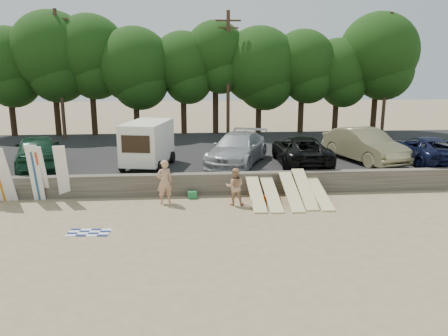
# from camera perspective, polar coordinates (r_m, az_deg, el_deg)

# --- Properties ---
(ground) EXTENTS (120.00, 120.00, 0.00)m
(ground) POSITION_cam_1_polar(r_m,az_deg,el_deg) (17.51, -1.24, -6.19)
(ground) COLOR tan
(ground) RESTS_ON ground
(seawall) EXTENTS (44.00, 0.50, 1.00)m
(seawall) POSITION_cam_1_polar(r_m,az_deg,el_deg) (20.23, -1.76, -2.06)
(seawall) COLOR #6B6356
(seawall) RESTS_ON ground
(parking_lot) EXTENTS (44.00, 14.50, 0.70)m
(parking_lot) POSITION_cam_1_polar(r_m,az_deg,el_deg) (27.56, -2.58, 1.70)
(parking_lot) COLOR #282828
(parking_lot) RESTS_ON ground
(treeline) EXTENTS (33.65, 6.29, 9.22)m
(treeline) POSITION_cam_1_polar(r_m,az_deg,el_deg) (33.98, -3.77, 13.98)
(treeline) COLOR #382616
(treeline) RESTS_ON parking_lot
(utility_poles) EXTENTS (25.80, 0.26, 9.00)m
(utility_poles) POSITION_cam_1_polar(r_m,az_deg,el_deg) (32.64, 0.54, 12.46)
(utility_poles) COLOR #473321
(utility_poles) RESTS_ON parking_lot
(box_trailer) EXTENTS (2.72, 4.00, 2.35)m
(box_trailer) POSITION_cam_1_polar(r_m,az_deg,el_deg) (22.77, -9.95, 3.37)
(box_trailer) COLOR white
(box_trailer) RESTS_ON parking_lot
(car_1) EXTENTS (3.52, 5.58, 1.77)m
(car_1) POSITION_cam_1_polar(r_m,az_deg,el_deg) (24.10, -23.14, 2.00)
(car_1) COLOR #143824
(car_1) RESTS_ON parking_lot
(car_2) EXTENTS (4.31, 6.09, 1.64)m
(car_2) POSITION_cam_1_polar(r_m,az_deg,el_deg) (23.31, 1.79, 2.54)
(car_2) COLOR #AAABAF
(car_2) RESTS_ON parking_lot
(car_3) EXTENTS (2.71, 5.51, 1.51)m
(car_3) POSITION_cam_1_polar(r_m,az_deg,el_deg) (23.60, 9.99, 2.31)
(car_3) COLOR black
(car_3) RESTS_ON parking_lot
(car_4) EXTENTS (3.31, 5.78, 1.80)m
(car_4) POSITION_cam_1_polar(r_m,az_deg,el_deg) (25.08, 17.84, 2.85)
(car_4) COLOR #8B8259
(car_4) RESTS_ON parking_lot
(car_5) EXTENTS (2.55, 5.23, 1.43)m
(car_5) POSITION_cam_1_polar(r_m,az_deg,el_deg) (25.97, 24.76, 2.20)
(car_5) COLOR black
(car_5) RESTS_ON parking_lot
(surfboard_upright_5) EXTENTS (0.61, 0.89, 2.50)m
(surfboard_upright_5) POSITION_cam_1_polar(r_m,az_deg,el_deg) (20.93, -26.69, -0.83)
(surfboard_upright_5) COLOR white
(surfboard_upright_5) RESTS_ON ground
(surfboard_upright_6) EXTENTS (0.53, 0.58, 2.56)m
(surfboard_upright_6) POSITION_cam_1_polar(r_m,az_deg,el_deg) (20.60, -23.43, -0.63)
(surfboard_upright_6) COLOR white
(surfboard_upright_6) RESTS_ON ground
(surfboard_upright_7) EXTENTS (0.52, 0.84, 2.50)m
(surfboard_upright_7) POSITION_cam_1_polar(r_m,az_deg,el_deg) (20.63, -22.85, -0.65)
(surfboard_upright_7) COLOR white
(surfboard_upright_7) RESTS_ON ground
(surfboard_upright_8) EXTENTS (0.57, 0.80, 2.52)m
(surfboard_upright_8) POSITION_cam_1_polar(r_m,az_deg,el_deg) (20.31, -20.37, -0.61)
(surfboard_upright_8) COLOR white
(surfboard_upright_8) RESTS_ON ground
(surfboard_low_0) EXTENTS (0.56, 2.90, 0.92)m
(surfboard_low_0) POSITION_cam_1_polar(r_m,az_deg,el_deg) (18.95, 4.15, -3.25)
(surfboard_low_0) COLOR #F2E198
(surfboard_low_0) RESTS_ON ground
(surfboard_low_1) EXTENTS (0.56, 2.91, 0.86)m
(surfboard_low_1) POSITION_cam_1_polar(r_m,az_deg,el_deg) (19.02, 6.18, -3.33)
(surfboard_low_1) COLOR #F2E198
(surfboard_low_1) RESTS_ON ground
(surfboard_low_2) EXTENTS (0.56, 2.86, 1.04)m
(surfboard_low_2) POSITION_cam_1_polar(r_m,az_deg,el_deg) (19.14, 8.78, -3.02)
(surfboard_low_2) COLOR #F2E198
(surfboard_low_2) RESTS_ON ground
(surfboard_low_3) EXTENTS (0.56, 2.83, 1.14)m
(surfboard_low_3) POSITION_cam_1_polar(r_m,az_deg,el_deg) (19.47, 10.48, -2.66)
(surfboard_low_3) COLOR #F2E198
(surfboard_low_3) RESTS_ON ground
(surfboard_low_4) EXTENTS (0.56, 2.92, 0.81)m
(surfboard_low_4) POSITION_cam_1_polar(r_m,az_deg,el_deg) (19.61, 12.29, -3.13)
(surfboard_low_4) COLOR #F2E198
(surfboard_low_4) RESTS_ON ground
(beachgoer_a) EXTENTS (0.82, 0.67, 1.93)m
(beachgoer_a) POSITION_cam_1_polar(r_m,az_deg,el_deg) (18.91, -7.79, -1.81)
(beachgoer_a) COLOR tan
(beachgoer_a) RESTS_ON ground
(beachgoer_b) EXTENTS (0.84, 0.68, 1.62)m
(beachgoer_b) POSITION_cam_1_polar(r_m,az_deg,el_deg) (18.57, 1.42, -2.44)
(beachgoer_b) COLOR tan
(beachgoer_b) RESTS_ON ground
(cooler) EXTENTS (0.42, 0.36, 0.32)m
(cooler) POSITION_cam_1_polar(r_m,az_deg,el_deg) (19.72, -4.18, -3.51)
(cooler) COLOR #227F3E
(cooler) RESTS_ON ground
(gear_bag) EXTENTS (0.30, 0.25, 0.22)m
(gear_bag) POSITION_cam_1_polar(r_m,az_deg,el_deg) (19.50, 5.08, -3.87)
(gear_bag) COLOR #E3491A
(gear_bag) RESTS_ON ground
(beach_towel) EXTENTS (1.63, 1.63, 0.00)m
(beach_towel) POSITION_cam_1_polar(r_m,az_deg,el_deg) (16.47, -17.24, -8.05)
(beach_towel) COLOR white
(beach_towel) RESTS_ON ground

